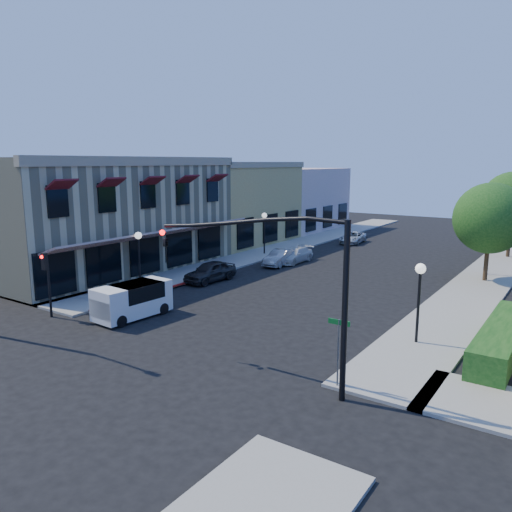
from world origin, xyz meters
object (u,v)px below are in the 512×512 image
Objects in this scene: signal_mast_arm at (287,272)px; parked_car_c at (294,255)px; lamppost_right_far at (489,237)px; white_van at (132,299)px; parked_car_d at (353,237)px; street_tree_a at (490,218)px; lamppost_left_far at (264,223)px; parked_car_a at (210,271)px; parked_car_b at (280,258)px; secondary_signal at (46,273)px; lamppost_left_near at (139,245)px; lamppost_right_near at (420,283)px; street_name_sign at (338,342)px.

parked_car_c is (-10.66, 19.13, -3.52)m from signal_mast_arm.
parked_car_c is at bearing -165.75° from lamppost_right_far.
white_van is 28.26m from parked_car_d.
signal_mast_arm reaches higher than lamppost_right_far.
street_tree_a reaches higher than lamppost_left_far.
street_tree_a is at bearing 7.57° from parked_car_c.
lamppost_right_far is at bearing 42.66° from parked_car_a.
secondary_signal is at bearing -102.59° from parked_car_b.
lamppost_right_near is at bearing 0.00° from lamppost_left_near.
signal_mast_arm is 3.20× the size of street_name_sign.
secondary_signal is 4.41m from white_van.
street_tree_a is 2.59× the size of street_name_sign.
lamppost_left_far is at bearing 135.10° from parked_car_b.
parked_car_a is (-14.70, 4.00, -2.07)m from lamppost_right_near.
secondary_signal is at bearing -88.61° from lamppost_left_far.
parked_car_b is at bearing 80.71° from secondary_signal.
lamppost_right_far is at bearing 16.03° from parked_car_c.
street_tree_a is 14.08m from lamppost_right_near.
lamppost_left_far is 0.89× the size of white_van.
street_name_sign is at bearing 2.93° from secondary_signal.
parked_car_a is at bearing -97.44° from parked_car_c.
signal_mast_arm reaches higher than parked_car_c.
parked_car_a is (2.30, 4.00, -2.07)m from lamppost_left_near.
parked_car_d is (-12.30, 29.80, -1.15)m from street_name_sign.
parked_car_d is at bearing 90.60° from white_van.
street_name_sign is at bearing -56.38° from parked_car_b.
secondary_signal is 0.85× the size of parked_car_a.
signal_mast_arm is 32.51m from parked_car_d.
lamppost_left_far is (-17.30, 0.00, -1.46)m from street_tree_a.
lamppost_right_far is (17.00, 2.00, 0.00)m from lamppost_left_far.
parked_car_d is (3.20, 30.59, -1.77)m from secondary_signal.
lamppost_right_near is 15.37m from parked_car_a.
parked_car_b is at bearing 92.31° from white_van.
parked_car_a is (2.30, -10.00, -2.07)m from lamppost_left_far.
secondary_signal reaches higher than parked_car_c.
lamppost_right_near is (17.00, 0.00, 0.00)m from lamppost_left_near.
signal_mast_arm is at bearing -24.37° from lamppost_left_near.
lamppost_right_near is (16.50, 6.59, 0.42)m from secondary_signal.
lamppost_left_near and lamppost_right_far have the same top height.
lamppost_right_far reaches higher than parked_car_d.
lamppost_left_near is at bearing -90.00° from lamppost_left_far.
street_name_sign is (15.50, 0.79, -0.62)m from secondary_signal.
lamppost_right_far is at bearing 57.30° from white_van.
street_tree_a reaches higher than parked_car_a.
parked_car_a reaches higher than parked_car_b.
signal_mast_arm is 2.05× the size of parked_car_a.
lamppost_left_near is 13.33m from parked_car_c.
street_tree_a reaches higher than lamppost_right_near.
parked_car_a is (-13.70, 9.80, -1.03)m from street_name_sign.
secondary_signal is 15.53m from street_name_sign.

